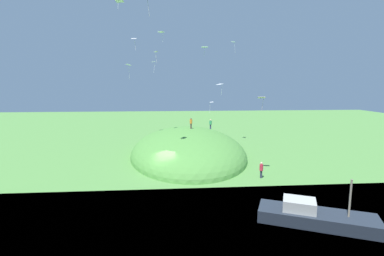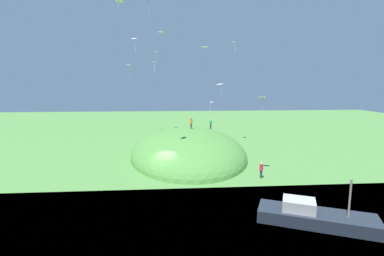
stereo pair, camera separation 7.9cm
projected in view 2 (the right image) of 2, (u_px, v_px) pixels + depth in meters
name	position (u px, v px, depth m)	size (l,w,h in m)	color
ground_plane	(165.00, 173.00, 33.29)	(160.00, 160.00, 0.00)	#50873F
grass_hill	(188.00, 153.00, 43.35)	(28.36, 17.06, 7.21)	#4E8B3C
dirt_path	(209.00, 134.00, 59.97)	(10.13, 1.24, 0.04)	#745D51
boat_on_lake	(314.00, 216.00, 21.09)	(5.68, 8.68, 3.73)	#232A34
person_walking_path	(191.00, 122.00, 43.79)	(0.55, 0.55, 1.68)	brown
person_on_hilltop	(261.00, 168.00, 31.40)	(0.43, 0.43, 1.83)	#2B2E46
person_near_shore	(211.00, 123.00, 48.50)	(0.50, 0.50, 1.69)	navy
kite_0	(129.00, 66.00, 41.37)	(1.16, 0.96, 2.18)	white
kite_1	(161.00, 32.00, 43.09)	(1.13, 1.15, 1.51)	white
kite_2	(134.00, 40.00, 38.93)	(0.58, 0.78, 1.66)	white
kite_3	(154.00, 62.00, 44.66)	(0.99, 0.79, 1.80)	white
kite_4	(211.00, 103.00, 45.49)	(0.88, 0.67, 1.91)	white
kite_5	(205.00, 47.00, 42.50)	(0.71, 0.97, 1.32)	white
kite_7	(234.00, 43.00, 46.04)	(1.00, 0.89, 1.86)	white
kite_8	(156.00, 53.00, 39.58)	(0.81, 0.66, 1.60)	white
kite_9	(119.00, 1.00, 38.04)	(1.03, 1.26, 1.23)	white
kite_10	(220.00, 85.00, 46.40)	(1.41, 1.24, 1.88)	white
kite_11	(262.00, 98.00, 31.31)	(0.73, 0.92, 1.56)	silver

